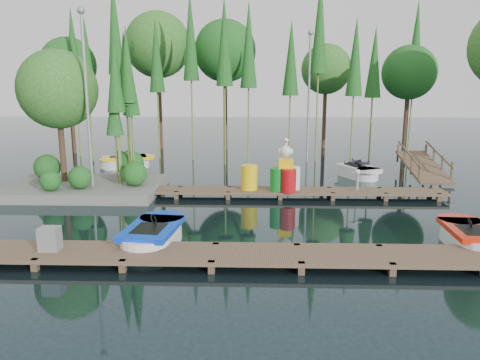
{
  "coord_description": "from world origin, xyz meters",
  "views": [
    {
      "loc": [
        1.03,
        -15.62,
        4.51
      ],
      "look_at": [
        0.5,
        0.5,
        1.1
      ],
      "focal_mm": 35.0,
      "sensor_mm": 36.0,
      "label": 1
    }
  ],
  "objects_px": {
    "boat_red": "(469,238)",
    "drum_cluster": "(286,175)",
    "boat_yellow_far": "(126,162)",
    "boat_blue": "(153,236)",
    "utility_cabinet": "(50,239)",
    "island": "(75,115)",
    "yellow_barrel": "(249,177)"
  },
  "relations": [
    {
      "from": "boat_blue",
      "to": "drum_cluster",
      "type": "relative_size",
      "value": 1.45
    },
    {
      "from": "boat_blue",
      "to": "boat_red",
      "type": "bearing_deg",
      "value": 7.8
    },
    {
      "from": "utility_cabinet",
      "to": "island",
      "type": "bearing_deg",
      "value": 105.28
    },
    {
      "from": "boat_yellow_far",
      "to": "yellow_barrel",
      "type": "relative_size",
      "value": 3.26
    },
    {
      "from": "yellow_barrel",
      "to": "drum_cluster",
      "type": "distance_m",
      "value": 1.46
    },
    {
      "from": "island",
      "to": "drum_cluster",
      "type": "relative_size",
      "value": 3.25
    },
    {
      "from": "utility_cabinet",
      "to": "drum_cluster",
      "type": "relative_size",
      "value": 0.29
    },
    {
      "from": "boat_yellow_far",
      "to": "drum_cluster",
      "type": "height_order",
      "value": "drum_cluster"
    },
    {
      "from": "boat_red",
      "to": "drum_cluster",
      "type": "xyz_separation_m",
      "value": [
        -4.75,
        5.4,
        0.65
      ]
    },
    {
      "from": "utility_cabinet",
      "to": "boat_yellow_far",
      "type": "bearing_deg",
      "value": 97.32
    },
    {
      "from": "boat_blue",
      "to": "yellow_barrel",
      "type": "xyz_separation_m",
      "value": [
        2.6,
        5.8,
        0.51
      ]
    },
    {
      "from": "boat_blue",
      "to": "boat_red",
      "type": "relative_size",
      "value": 1.1
    },
    {
      "from": "utility_cabinet",
      "to": "yellow_barrel",
      "type": "height_order",
      "value": "yellow_barrel"
    },
    {
      "from": "island",
      "to": "boat_yellow_far",
      "type": "height_order",
      "value": "island"
    },
    {
      "from": "boat_yellow_far",
      "to": "drum_cluster",
      "type": "bearing_deg",
      "value": -36.44
    },
    {
      "from": "boat_blue",
      "to": "boat_yellow_far",
      "type": "xyz_separation_m",
      "value": [
        -4.06,
        11.97,
        0.03
      ]
    },
    {
      "from": "island",
      "to": "boat_blue",
      "type": "xyz_separation_m",
      "value": [
        4.5,
        -6.59,
        -2.9
      ]
    },
    {
      "from": "yellow_barrel",
      "to": "utility_cabinet",
      "type": "bearing_deg",
      "value": -125.36
    },
    {
      "from": "island",
      "to": "utility_cabinet",
      "type": "relative_size",
      "value": 11.26
    },
    {
      "from": "boat_yellow_far",
      "to": "drum_cluster",
      "type": "relative_size",
      "value": 1.53
    },
    {
      "from": "yellow_barrel",
      "to": "island",
      "type": "bearing_deg",
      "value": 173.64
    },
    {
      "from": "island",
      "to": "yellow_barrel",
      "type": "height_order",
      "value": "island"
    },
    {
      "from": "boat_yellow_far",
      "to": "boat_red",
      "type": "bearing_deg",
      "value": -40.87
    },
    {
      "from": "boat_red",
      "to": "boat_yellow_far",
      "type": "height_order",
      "value": "boat_yellow_far"
    },
    {
      "from": "island",
      "to": "yellow_barrel",
      "type": "distance_m",
      "value": 7.53
    },
    {
      "from": "boat_blue",
      "to": "boat_red",
      "type": "xyz_separation_m",
      "value": [
        8.79,
        0.24,
        -0.02
      ]
    },
    {
      "from": "yellow_barrel",
      "to": "boat_blue",
      "type": "bearing_deg",
      "value": -114.11
    },
    {
      "from": "boat_blue",
      "to": "utility_cabinet",
      "type": "relative_size",
      "value": 5.01
    },
    {
      "from": "island",
      "to": "yellow_barrel",
      "type": "bearing_deg",
      "value": -6.36
    },
    {
      "from": "island",
      "to": "drum_cluster",
      "type": "bearing_deg",
      "value": -6.32
    },
    {
      "from": "boat_blue",
      "to": "island",
      "type": "bearing_deg",
      "value": 130.53
    },
    {
      "from": "island",
      "to": "boat_red",
      "type": "height_order",
      "value": "island"
    }
  ]
}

